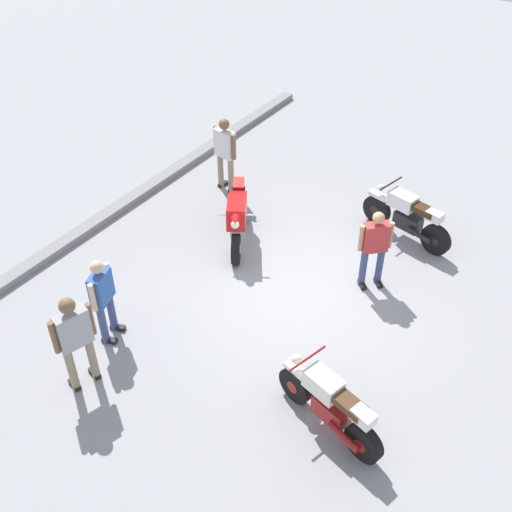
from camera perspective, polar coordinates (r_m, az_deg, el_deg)
ground_plane at (r=11.54m, az=4.11°, el=-2.96°), size 40.00×40.00×0.00m
curb_edge at (r=13.83m, az=-12.50°, el=4.45°), size 14.00×0.30×0.15m
motorcycle_red_sportbike at (r=12.29m, az=-1.73°, el=3.63°), size 1.75×1.20×1.14m
motorcycle_silver_cruiser at (r=12.79m, az=13.78°, el=3.58°), size 0.83×2.07×1.09m
motorcycle_cream_vintage at (r=9.11m, az=6.82°, el=-13.49°), size 0.87×1.92×1.07m
person_in_gray_shirt at (r=9.55m, az=-16.38°, el=-7.18°), size 0.68×0.42×1.78m
person_in_blue_shirt at (r=10.31m, az=-13.97°, el=-3.56°), size 0.63×0.42×1.61m
person_in_white_shirt at (r=13.74m, az=-2.88°, el=9.73°), size 0.38×0.67×1.75m
person_in_red_shirt at (r=11.24m, az=10.90°, el=1.00°), size 0.53×0.54×1.60m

